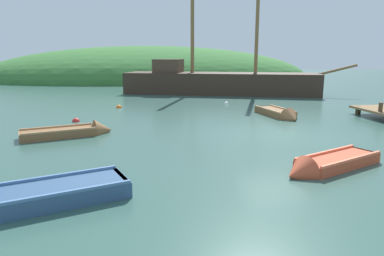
# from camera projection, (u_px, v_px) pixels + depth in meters

# --- Properties ---
(ground_plane) EXTENTS (120.00, 120.00, 0.00)m
(ground_plane) POSITION_uv_depth(u_px,v_px,m) (275.00, 135.00, 14.23)
(ground_plane) COLOR #33564C
(shore_hill) EXTENTS (44.56, 24.39, 8.76)m
(shore_hill) POSITION_uv_depth(u_px,v_px,m) (149.00, 78.00, 48.22)
(shore_hill) COLOR #387033
(shore_hill) RESTS_ON ground
(sailing_ship) EXTENTS (18.06, 8.22, 11.96)m
(sailing_ship) POSITION_uv_depth(u_px,v_px,m) (218.00, 86.00, 28.98)
(sailing_ship) COLOR #38281E
(sailing_ship) RESTS_ON ground
(rowboat_portside) EXTENTS (3.66, 2.07, 0.97)m
(rowboat_portside) POSITION_uv_depth(u_px,v_px,m) (74.00, 133.00, 14.08)
(rowboat_portside) COLOR brown
(rowboat_portside) RESTS_ON ground
(rowboat_outer_left) EXTENTS (1.52, 3.49, 0.99)m
(rowboat_outer_left) POSITION_uv_depth(u_px,v_px,m) (280.00, 115.00, 18.35)
(rowboat_outer_left) COLOR brown
(rowboat_outer_left) RESTS_ON ground
(rowboat_far) EXTENTS (3.64, 2.35, 1.21)m
(rowboat_far) POSITION_uv_depth(u_px,v_px,m) (36.00, 199.00, 7.57)
(rowboat_far) COLOR #335175
(rowboat_far) RESTS_ON ground
(rowboat_near_dock) EXTENTS (3.56, 2.31, 0.90)m
(rowboat_near_dock) POSITION_uv_depth(u_px,v_px,m) (326.00, 166.00, 9.92)
(rowboat_near_dock) COLOR #C64C2D
(rowboat_near_dock) RESTS_ON ground
(buoy_white) EXTENTS (0.30, 0.30, 0.30)m
(buoy_white) POSITION_uv_depth(u_px,v_px,m) (226.00, 104.00, 23.15)
(buoy_white) COLOR white
(buoy_white) RESTS_ON ground
(buoy_orange) EXTENTS (0.35, 0.35, 0.35)m
(buoy_orange) POSITION_uv_depth(u_px,v_px,m) (119.00, 108.00, 21.48)
(buoy_orange) COLOR orange
(buoy_orange) RESTS_ON ground
(buoy_red) EXTENTS (0.36, 0.36, 0.36)m
(buoy_red) POSITION_uv_depth(u_px,v_px,m) (76.00, 122.00, 17.04)
(buoy_red) COLOR red
(buoy_red) RESTS_ON ground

